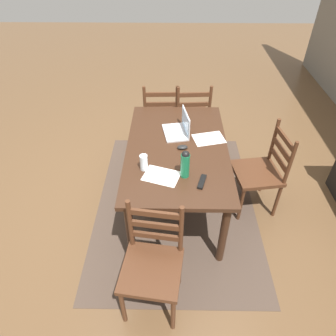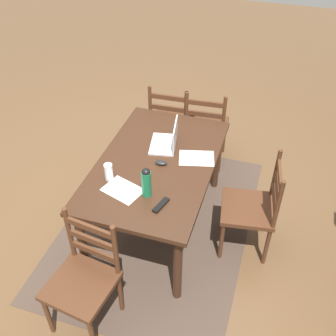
# 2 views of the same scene
# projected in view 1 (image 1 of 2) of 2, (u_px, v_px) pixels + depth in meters

# --- Properties ---
(ground_plane) EXTENTS (14.00, 14.00, 0.00)m
(ground_plane) POSITION_uv_depth(u_px,v_px,m) (176.00, 203.00, 3.41)
(ground_plane) COLOR brown
(area_rug) EXTENTS (2.38, 1.69, 0.01)m
(area_rug) POSITION_uv_depth(u_px,v_px,m) (176.00, 203.00, 3.41)
(area_rug) COLOR #47382D
(area_rug) RESTS_ON ground
(dining_table) EXTENTS (1.56, 0.96, 0.76)m
(dining_table) POSITION_uv_depth(u_px,v_px,m) (177.00, 155.00, 2.98)
(dining_table) COLOR #382114
(dining_table) RESTS_ON ground
(chair_left_near) EXTENTS (0.46, 0.46, 0.95)m
(chair_left_near) POSITION_uv_depth(u_px,v_px,m) (161.00, 117.00, 3.93)
(chair_left_near) COLOR #4C2B19
(chair_left_near) RESTS_ON ground
(chair_far_head) EXTENTS (0.50, 0.50, 0.95)m
(chair_far_head) POSITION_uv_depth(u_px,v_px,m) (261.00, 172.00, 3.11)
(chair_far_head) COLOR #4C2B19
(chair_far_head) RESTS_ON ground
(chair_right_near) EXTENTS (0.50, 0.50, 0.95)m
(chair_right_near) POSITION_uv_depth(u_px,v_px,m) (152.00, 264.00, 2.30)
(chair_right_near) COLOR #4C2B19
(chair_right_near) RESTS_ON ground
(chair_left_far) EXTENTS (0.47, 0.47, 0.95)m
(chair_left_far) POSITION_uv_depth(u_px,v_px,m) (191.00, 117.00, 3.92)
(chair_left_far) COLOR #4C2B19
(chair_left_far) RESTS_ON ground
(laptop) EXTENTS (0.36, 0.28, 0.23)m
(laptop) POSITION_uv_depth(u_px,v_px,m) (180.00, 128.00, 3.08)
(laptop) COLOR silver
(laptop) RESTS_ON dining_table
(water_bottle) EXTENTS (0.08, 0.08, 0.26)m
(water_bottle) POSITION_uv_depth(u_px,v_px,m) (185.00, 163.00, 2.53)
(water_bottle) COLOR #197247
(water_bottle) RESTS_ON dining_table
(drinking_glass) EXTENTS (0.07, 0.07, 0.15)m
(drinking_glass) POSITION_uv_depth(u_px,v_px,m) (144.00, 162.00, 2.63)
(drinking_glass) COLOR silver
(drinking_glass) RESTS_ON dining_table
(computer_mouse) EXTENTS (0.07, 0.11, 0.03)m
(computer_mouse) POSITION_uv_depth(u_px,v_px,m) (182.00, 147.00, 2.89)
(computer_mouse) COLOR black
(computer_mouse) RESTS_ON dining_table
(tv_remote) EXTENTS (0.18, 0.09, 0.02)m
(tv_remote) POSITION_uv_depth(u_px,v_px,m) (202.00, 182.00, 2.54)
(tv_remote) COLOR black
(tv_remote) RESTS_ON dining_table
(paper_stack_left) EXTENTS (0.29, 0.35, 0.00)m
(paper_stack_left) POSITION_uv_depth(u_px,v_px,m) (161.00, 176.00, 2.61)
(paper_stack_left) COLOR white
(paper_stack_left) RESTS_ON dining_table
(paper_stack_right) EXTENTS (0.28, 0.34, 0.00)m
(paper_stack_right) POSITION_uv_depth(u_px,v_px,m) (209.00, 139.00, 3.03)
(paper_stack_right) COLOR white
(paper_stack_right) RESTS_ON dining_table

